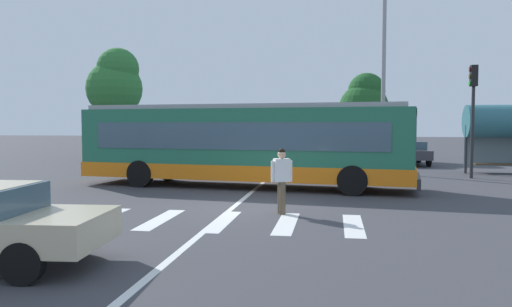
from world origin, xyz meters
TOP-DOWN VIEW (x-y plane):
  - ground_plane at (0.00, 0.00)m, footprint 160.00×160.00m
  - city_transit_bus at (-0.99, 4.46)m, footprint 12.66×4.19m
  - pedestrian_crossing_street at (1.00, -0.92)m, footprint 0.54×0.40m
  - parked_car_blue at (-6.92, 15.68)m, footprint 2.10×4.61m
  - parked_car_white at (-4.29, 16.13)m, footprint 2.11×4.61m
  - parked_car_silver at (-1.49, 15.95)m, footprint 2.16×4.63m
  - parked_car_champagne at (1.32, 15.66)m, footprint 2.02×4.57m
  - parked_car_teal at (3.91, 15.88)m, footprint 1.96×4.54m
  - parked_car_charcoal at (6.64, 16.03)m, footprint 1.96×4.55m
  - traffic_light_far_corner at (8.23, 8.85)m, footprint 0.33×0.32m
  - bus_stop_shelter at (10.55, 11.10)m, footprint 4.12×1.54m
  - twin_arm_street_lamp at (4.63, 10.64)m, footprint 4.28×0.32m
  - background_tree_left at (-11.78, 17.00)m, footprint 3.63×3.63m
  - background_tree_right at (4.30, 19.55)m, footprint 3.25×3.25m
  - crosswalk_painted_stripes at (-0.31, -2.13)m, footprint 6.67×2.67m
  - lane_center_line at (-0.46, 2.00)m, footprint 0.16×24.00m

SIDE VIEW (x-z plane):
  - ground_plane at x=0.00m, z-range 0.00..0.00m
  - lane_center_line at x=-0.46m, z-range 0.00..0.01m
  - crosswalk_painted_stripes at x=-0.31m, z-range 0.00..0.01m
  - parked_car_blue at x=-6.92m, z-range 0.09..1.44m
  - parked_car_white at x=-4.29m, z-range 0.09..1.44m
  - parked_car_silver at x=-1.49m, z-range 0.09..1.44m
  - parked_car_champagne at x=1.32m, z-range 0.09..1.44m
  - parked_car_teal at x=3.91m, z-range 0.09..1.44m
  - parked_car_charcoal at x=6.64m, z-range 0.09..1.44m
  - pedestrian_crossing_street at x=1.00m, z-range 0.11..1.83m
  - city_transit_bus at x=-0.99m, z-range 0.06..3.12m
  - bus_stop_shelter at x=10.55m, z-range 0.79..4.04m
  - traffic_light_far_corner at x=8.23m, z-range 0.82..5.69m
  - background_tree_right at x=4.30m, z-range 0.81..6.51m
  - background_tree_left at x=-11.78m, z-range 1.37..8.65m
  - twin_arm_street_lamp at x=4.63m, z-range 1.06..11.29m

